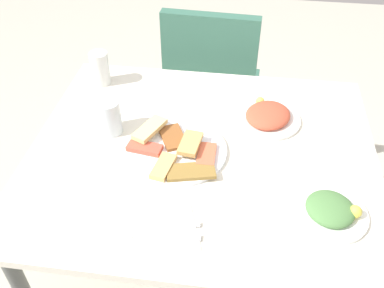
{
  "coord_description": "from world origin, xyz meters",
  "views": [
    {
      "loc": [
        0.1,
        -0.95,
        1.6
      ],
      "look_at": [
        -0.03,
        -0.01,
        0.77
      ],
      "focal_mm": 40.08,
      "sensor_mm": 36.0,
      "label": 1
    }
  ],
  "objects": [
    {
      "name": "soda_can",
      "position": [
        -0.41,
        0.32,
        0.8
      ],
      "size": [
        0.08,
        0.08,
        0.12
      ],
      "primitive_type": "cylinder",
      "rotation": [
        0.0,
        0.0,
        1.38
      ],
      "color": "silver",
      "rests_on": "dining_table"
    },
    {
      "name": "ground_plane",
      "position": [
        0.0,
        0.0,
        0.0
      ],
      "size": [
        6.0,
        6.0,
        0.0
      ],
      "primitive_type": "plane",
      "color": "beige"
    },
    {
      "name": "salad_plate_greens",
      "position": [
        0.19,
        0.18,
        0.75
      ],
      "size": [
        0.21,
        0.21,
        0.04
      ],
      "color": "white",
      "rests_on": "dining_table"
    },
    {
      "name": "dining_table",
      "position": [
        0.0,
        0.0,
        0.65
      ],
      "size": [
        1.04,
        0.89,
        0.74
      ],
      "color": "silver",
      "rests_on": "ground_plane"
    },
    {
      "name": "dining_chair",
      "position": [
        -0.04,
        0.73,
        0.49
      ],
      "size": [
        0.44,
        0.45,
        0.89
      ],
      "color": "#366754",
      "rests_on": "ground_plane"
    },
    {
      "name": "paper_napkin",
      "position": [
        -0.06,
        -0.31,
        0.74
      ],
      "size": [
        0.19,
        0.19,
        0.0
      ],
      "primitive_type": "cube",
      "rotation": [
        0.0,
        0.0,
        0.32
      ],
      "color": "white",
      "rests_on": "dining_table"
    },
    {
      "name": "fork",
      "position": [
        -0.06,
        -0.33,
        0.74
      ],
      "size": [
        0.18,
        0.03,
        0.0
      ],
      "primitive_type": "cube",
      "rotation": [
        0.0,
        0.0,
        0.06
      ],
      "color": "silver",
      "rests_on": "paper_napkin"
    },
    {
      "name": "salad_plate_rice",
      "position": [
        0.36,
        -0.2,
        0.75
      ],
      "size": [
        0.2,
        0.2,
        0.04
      ],
      "color": "white",
      "rests_on": "dining_table"
    },
    {
      "name": "drinking_glass",
      "position": [
        -0.3,
        0.06,
        0.79
      ],
      "size": [
        0.08,
        0.08,
        0.11
      ],
      "primitive_type": "cylinder",
      "color": "silver",
      "rests_on": "dining_table"
    },
    {
      "name": "spoon",
      "position": [
        -0.06,
        -0.29,
        0.74
      ],
      "size": [
        0.17,
        0.03,
        0.0
      ],
      "primitive_type": "cube",
      "rotation": [
        0.0,
        0.0,
        0.11
      ],
      "color": "silver",
      "rests_on": "paper_napkin"
    },
    {
      "name": "pide_platter",
      "position": [
        -0.08,
        -0.02,
        0.75
      ],
      "size": [
        0.3,
        0.3,
        0.05
      ],
      "color": "white",
      "rests_on": "dining_table"
    }
  ]
}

